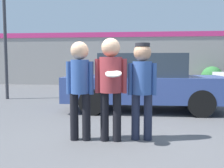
{
  "coord_description": "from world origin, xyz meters",
  "views": [
    {
      "loc": [
        0.13,
        -4.36,
        1.39
      ],
      "look_at": [
        -0.29,
        0.21,
        1.0
      ],
      "focal_mm": 40.0,
      "sensor_mm": 36.0,
      "label": 1
    }
  ],
  "objects_px": {
    "person_left": "(80,82)",
    "person_middle_with_frisbee": "(111,79)",
    "street_lamp": "(10,8)",
    "shrub": "(212,77)",
    "person_right": "(142,82)",
    "parked_car_near": "(144,82)"
  },
  "relations": [
    {
      "from": "person_left",
      "to": "person_middle_with_frisbee",
      "type": "distance_m",
      "value": 0.55
    },
    {
      "from": "street_lamp",
      "to": "shrub",
      "type": "bearing_deg",
      "value": 31.61
    },
    {
      "from": "shrub",
      "to": "person_left",
      "type": "bearing_deg",
      "value": -117.23
    },
    {
      "from": "person_left",
      "to": "person_right",
      "type": "relative_size",
      "value": 1.01
    },
    {
      "from": "shrub",
      "to": "street_lamp",
      "type": "bearing_deg",
      "value": -148.39
    },
    {
      "from": "parked_car_near",
      "to": "shrub",
      "type": "xyz_separation_m",
      "value": [
        4.13,
        7.38,
        -0.22
      ]
    },
    {
      "from": "person_right",
      "to": "parked_car_near",
      "type": "xyz_separation_m",
      "value": [
        0.12,
        2.88,
        -0.23
      ]
    },
    {
      "from": "person_right",
      "to": "person_left",
      "type": "bearing_deg",
      "value": -173.62
    },
    {
      "from": "person_middle_with_frisbee",
      "to": "parked_car_near",
      "type": "bearing_deg",
      "value": 77.41
    },
    {
      "from": "person_middle_with_frisbee",
      "to": "shrub",
      "type": "xyz_separation_m",
      "value": [
        4.8,
        10.39,
        -0.51
      ]
    },
    {
      "from": "person_left",
      "to": "shrub",
      "type": "bearing_deg",
      "value": 62.77
    },
    {
      "from": "shrub",
      "to": "person_middle_with_frisbee",
      "type": "bearing_deg",
      "value": -114.78
    },
    {
      "from": "person_middle_with_frisbee",
      "to": "shrub",
      "type": "relative_size",
      "value": 1.52
    },
    {
      "from": "person_left",
      "to": "person_right",
      "type": "distance_m",
      "value": 1.1
    },
    {
      "from": "person_left",
      "to": "shrub",
      "type": "distance_m",
      "value": 11.69
    },
    {
      "from": "street_lamp",
      "to": "person_right",
      "type": "bearing_deg",
      "value": -44.21
    },
    {
      "from": "parked_car_near",
      "to": "shrub",
      "type": "height_order",
      "value": "parked_car_near"
    },
    {
      "from": "person_middle_with_frisbee",
      "to": "person_right",
      "type": "distance_m",
      "value": 0.57
    },
    {
      "from": "person_left",
      "to": "street_lamp",
      "type": "xyz_separation_m",
      "value": [
        -3.72,
        4.81,
        2.4
      ]
    },
    {
      "from": "person_left",
      "to": "person_middle_with_frisbee",
      "type": "bearing_deg",
      "value": -0.02
    },
    {
      "from": "person_right",
      "to": "street_lamp",
      "type": "height_order",
      "value": "street_lamp"
    },
    {
      "from": "shrub",
      "to": "person_right",
      "type": "bearing_deg",
      "value": -112.48
    }
  ]
}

